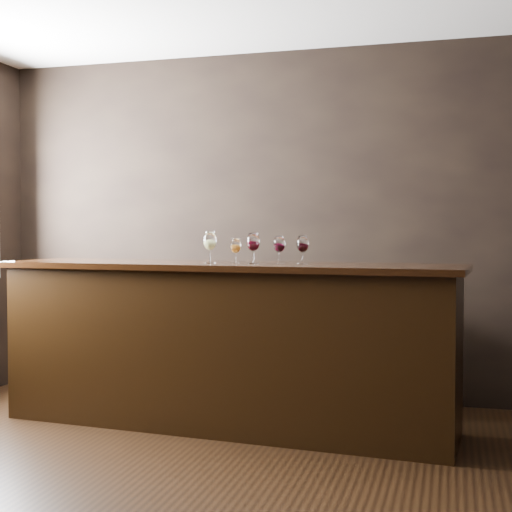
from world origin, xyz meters
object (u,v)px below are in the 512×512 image
(back_bar_shelf, at_px, (232,346))
(glass_red_a, at_px, (253,243))
(glass_red_c, at_px, (303,245))
(bar_counter, at_px, (226,348))
(glass_white, at_px, (210,242))
(glass_amber, at_px, (236,246))
(glass_red_b, at_px, (279,245))

(back_bar_shelf, height_order, glass_red_a, glass_red_a)
(glass_red_a, height_order, glass_red_c, glass_red_a)
(bar_counter, height_order, glass_white, glass_white)
(bar_counter, distance_m, back_bar_shelf, 0.82)
(glass_amber, bearing_deg, glass_red_c, -1.39)
(glass_white, relative_size, glass_red_c, 1.14)
(glass_red_a, relative_size, glass_red_b, 1.11)
(back_bar_shelf, xyz_separation_m, glass_red_b, (0.57, -0.74, 0.83))
(bar_counter, xyz_separation_m, glass_red_b, (0.37, 0.04, 0.71))
(glass_red_c, bearing_deg, glass_amber, 178.61)
(glass_amber, xyz_separation_m, glass_red_a, (0.14, -0.05, 0.03))
(glass_red_c, bearing_deg, back_bar_shelf, 133.72)
(bar_counter, bearing_deg, glass_red_a, -2.74)
(back_bar_shelf, height_order, glass_amber, glass_amber)
(bar_counter, relative_size, glass_red_b, 16.51)
(bar_counter, relative_size, glass_red_a, 14.90)
(glass_red_a, xyz_separation_m, glass_red_c, (0.33, 0.04, -0.01))
(back_bar_shelf, height_order, glass_red_b, glass_red_b)
(glass_white, distance_m, glass_amber, 0.18)
(bar_counter, distance_m, glass_white, 0.74)
(back_bar_shelf, height_order, glass_white, glass_white)
(back_bar_shelf, relative_size, glass_amber, 13.89)
(glass_white, distance_m, glass_red_c, 0.65)
(glass_amber, bearing_deg, bar_counter, -158.54)
(glass_white, height_order, glass_red_a, glass_white)
(glass_red_a, bearing_deg, glass_red_b, 21.66)
(glass_amber, bearing_deg, glass_white, -172.89)
(back_bar_shelf, bearing_deg, glass_red_a, -63.43)
(glass_white, xyz_separation_m, glass_amber, (0.18, 0.02, -0.03))
(glass_amber, distance_m, glass_red_c, 0.47)
(back_bar_shelf, distance_m, glass_white, 1.15)
(glass_white, height_order, glass_red_c, glass_white)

